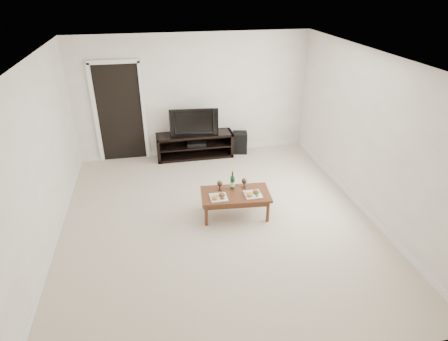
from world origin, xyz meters
TOP-DOWN VIEW (x-y plane):
  - floor at (0.00, 0.00)m, footprint 5.50×5.50m
  - back_wall at (0.00, 2.77)m, footprint 5.00×0.04m
  - ceiling at (0.00, 0.00)m, footprint 5.00×5.50m
  - doorway at (-1.55, 2.73)m, footprint 0.90×0.02m
  - media_console at (-0.04, 2.50)m, footprint 1.65×0.45m
  - television at (-0.04, 2.50)m, footprint 1.03×0.23m
  - av_receiver at (0.00, 2.48)m, footprint 0.42×0.33m
  - subwoofer at (0.99, 2.55)m, footprint 0.36×0.36m
  - coffee_table at (0.33, 0.10)m, footprint 1.17×0.71m
  - plate_left at (0.03, 0.01)m, footprint 0.27×0.27m
  - plate_right at (0.59, -0.01)m, footprint 0.27×0.27m
  - wine_bottle at (0.31, 0.26)m, footprint 0.07×0.07m
  - goblet_left at (0.10, 0.26)m, footprint 0.09×0.09m
  - goblet_right at (0.51, 0.26)m, footprint 0.09×0.09m

SIDE VIEW (x-z plane):
  - floor at x=0.00m, z-range 0.00..0.00m
  - coffee_table at x=0.33m, z-range 0.00..0.42m
  - subwoofer at x=0.99m, z-range 0.00..0.47m
  - media_console at x=-0.04m, z-range 0.00..0.55m
  - av_receiver at x=0.00m, z-range 0.29..0.36m
  - plate_left at x=0.03m, z-range 0.42..0.49m
  - plate_right at x=0.59m, z-range 0.42..0.49m
  - goblet_left at x=0.10m, z-range 0.42..0.59m
  - goblet_right at x=0.51m, z-range 0.42..0.59m
  - wine_bottle at x=0.31m, z-range 0.42..0.77m
  - television at x=-0.04m, z-range 0.55..1.14m
  - doorway at x=-1.55m, z-range 0.00..2.05m
  - back_wall at x=0.00m, z-range 0.00..2.60m
  - ceiling at x=0.00m, z-range 2.60..2.64m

